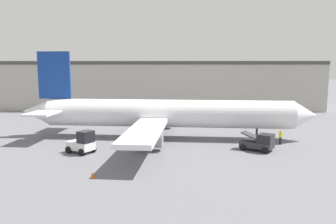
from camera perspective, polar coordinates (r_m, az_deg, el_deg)
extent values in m
plane|color=slate|center=(43.65, 0.00, -4.53)|extent=(400.00, 400.00, 0.00)
cube|color=#ADA89E|center=(76.54, -2.29, 4.55)|extent=(72.22, 17.04, 9.85)
cube|color=#47423D|center=(76.42, -2.31, 8.50)|extent=(72.22, 17.38, 0.70)
cylinder|color=white|center=(43.06, 0.00, -0.24)|extent=(32.24, 5.91, 3.62)
cone|color=white|center=(44.96, 22.77, -0.51)|extent=(3.14, 3.75, 3.55)
cone|color=white|center=(48.18, -21.87, 0.06)|extent=(4.22, 3.72, 3.44)
cube|color=white|center=(52.15, -0.84, 0.48)|extent=(4.48, 14.54, 0.50)
cube|color=white|center=(34.59, -4.03, -3.34)|extent=(4.48, 14.54, 0.50)
cylinder|color=#939399|center=(50.23, -1.10, -1.34)|extent=(3.40, 2.10, 1.87)
cylinder|color=#939399|center=(36.94, -3.47, -4.73)|extent=(3.40, 2.10, 1.87)
cube|color=navy|center=(46.62, -19.19, 6.07)|extent=(4.42, 0.67, 6.30)
cube|color=white|center=(50.59, -17.10, 1.04)|extent=(3.56, 4.57, 0.24)
cube|color=white|center=(43.39, -21.08, -0.23)|extent=(3.56, 4.57, 0.24)
cylinder|color=#38383D|center=(43.98, 15.18, -3.73)|extent=(0.28, 0.28, 1.49)
cylinder|color=black|center=(44.06, 15.16, -4.23)|extent=(0.72, 0.40, 0.70)
cylinder|color=#38383D|center=(41.39, -2.52, -4.17)|extent=(0.28, 0.28, 1.49)
cylinder|color=black|center=(41.45, -2.52, -4.57)|extent=(0.92, 0.41, 0.90)
cylinder|color=#38383D|center=(45.96, -1.72, -2.95)|extent=(0.28, 0.28, 1.49)
cylinder|color=black|center=(46.02, -1.72, -3.31)|extent=(0.92, 0.41, 0.90)
cylinder|color=#1E2338|center=(42.23, 18.98, -4.78)|extent=(0.29, 0.29, 0.88)
cylinder|color=yellow|center=(42.07, 19.03, -3.73)|extent=(0.40, 0.40, 0.70)
sphere|color=tan|center=(41.98, 19.06, -3.09)|extent=(0.26, 0.26, 0.26)
cube|color=silver|center=(37.36, -14.96, -5.65)|extent=(3.34, 2.93, 0.88)
cube|color=black|center=(36.56, -14.14, -4.19)|extent=(1.87, 1.97, 1.26)
cylinder|color=black|center=(36.18, -14.81, -6.80)|extent=(0.79, 0.62, 0.75)
cylinder|color=black|center=(37.35, -12.90, -6.28)|extent=(0.79, 0.62, 0.75)
cylinder|color=black|center=(37.62, -16.95, -6.32)|extent=(0.79, 0.62, 0.75)
cylinder|color=black|center=(38.75, -15.04, -5.84)|extent=(0.79, 0.62, 0.75)
cube|color=#2D2D33|center=(38.47, 15.20, -5.47)|extent=(3.97, 3.52, 0.67)
cube|color=black|center=(37.99, 16.65, -4.44)|extent=(2.23, 2.26, 0.96)
cube|color=#333333|center=(38.48, 14.36, -4.01)|extent=(2.55, 2.31, 0.83)
cylinder|color=black|center=(37.30, 16.48, -6.47)|extent=(0.73, 0.62, 0.69)
cylinder|color=black|center=(39.04, 17.37, -5.87)|extent=(0.73, 0.62, 0.69)
cylinder|color=black|center=(38.12, 12.95, -6.04)|extent=(0.73, 0.62, 0.69)
cylinder|color=black|center=(39.82, 13.97, -5.48)|extent=(0.73, 0.62, 0.69)
cone|color=#EF590F|center=(29.04, -13.01, -10.61)|extent=(0.36, 0.36, 0.55)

